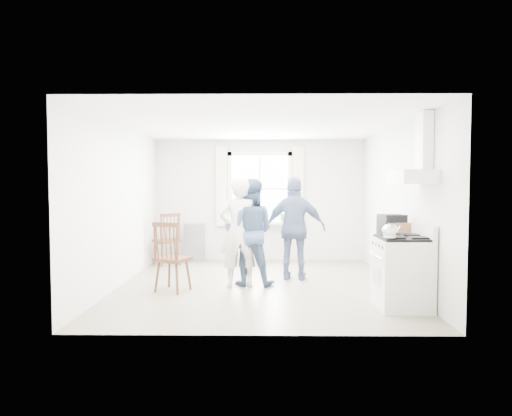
# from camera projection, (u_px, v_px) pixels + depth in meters

# --- Properties ---
(room_shell) EXTENTS (4.62, 5.12, 2.64)m
(room_shell) POSITION_uv_depth(u_px,v_px,m) (259.00, 205.00, 7.39)
(room_shell) COLOR gray
(room_shell) RESTS_ON ground
(window_assembly) EXTENTS (1.88, 0.24, 1.70)m
(window_assembly) POSITION_uv_depth(u_px,v_px,m) (260.00, 193.00, 9.82)
(window_assembly) COLOR white
(window_assembly) RESTS_ON room_shell
(range_hood) EXTENTS (0.45, 0.76, 0.94)m
(range_hood) POSITION_uv_depth(u_px,v_px,m) (416.00, 165.00, 5.98)
(range_hood) COLOR white
(range_hood) RESTS_ON room_shell
(shelf_unit) EXTENTS (0.40, 0.30, 0.80)m
(shelf_unit) POSITION_uv_depth(u_px,v_px,m) (195.00, 242.00, 9.78)
(shelf_unit) COLOR slate
(shelf_unit) RESTS_ON ground
(gas_stove) EXTENTS (0.68, 0.76, 1.12)m
(gas_stove) POSITION_uv_depth(u_px,v_px,m) (402.00, 272.00, 6.06)
(gas_stove) COLOR silver
(gas_stove) RESTS_ON ground
(kettle) EXTENTS (0.20, 0.20, 0.28)m
(kettle) POSITION_uv_depth(u_px,v_px,m) (390.00, 232.00, 5.78)
(kettle) COLOR silver
(kettle) RESTS_ON gas_stove
(low_cabinet) EXTENTS (0.50, 0.55, 0.90)m
(low_cabinet) POSITION_uv_depth(u_px,v_px,m) (392.00, 265.00, 6.76)
(low_cabinet) COLOR white
(low_cabinet) RESTS_ON ground
(stereo_stack) EXTENTS (0.40, 0.37, 0.30)m
(stereo_stack) POSITION_uv_depth(u_px,v_px,m) (392.00, 225.00, 6.67)
(stereo_stack) COLOR black
(stereo_stack) RESTS_ON low_cabinet
(cardboard_box) EXTENTS (0.30, 0.22, 0.19)m
(cardboard_box) POSITION_uv_depth(u_px,v_px,m) (399.00, 229.00, 6.60)
(cardboard_box) COLOR #9A6B4A
(cardboard_box) RESTS_ON low_cabinet
(windsor_chair_a) EXTENTS (0.62, 0.62, 1.07)m
(windsor_chair_a) POSITION_uv_depth(u_px,v_px,m) (169.00, 233.00, 9.19)
(windsor_chair_a) COLOR #462616
(windsor_chair_a) RESTS_ON ground
(windsor_chair_b) EXTENTS (0.59, 0.58, 1.09)m
(windsor_chair_b) POSITION_uv_depth(u_px,v_px,m) (168.00, 249.00, 6.89)
(windsor_chair_b) COLOR #462616
(windsor_chair_b) RESTS_ON ground
(person_left) EXTENTS (0.75, 0.75, 1.76)m
(person_left) POSITION_uv_depth(u_px,v_px,m) (239.00, 232.00, 7.28)
(person_left) COLOR silver
(person_left) RESTS_ON ground
(person_mid) EXTENTS (0.93, 0.93, 1.73)m
(person_mid) POSITION_uv_depth(u_px,v_px,m) (249.00, 232.00, 7.42)
(person_mid) COLOR #3F5475
(person_mid) RESTS_ON ground
(person_right) EXTENTS (1.17, 1.17, 1.77)m
(person_right) POSITION_uv_depth(u_px,v_px,m) (295.00, 228.00, 7.84)
(person_right) COLOR navy
(person_right) RESTS_ON ground
(potted_plant) EXTENTS (0.24, 0.24, 0.36)m
(potted_plant) POSITION_uv_depth(u_px,v_px,m) (283.00, 213.00, 9.75)
(potted_plant) COLOR #337335
(potted_plant) RESTS_ON window_assembly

